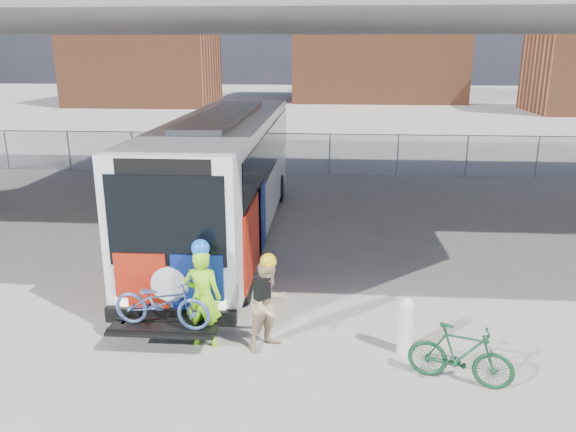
# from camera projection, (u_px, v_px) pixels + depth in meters

# --- Properties ---
(ground) EXTENTS (160.00, 160.00, 0.00)m
(ground) POSITION_uv_depth(u_px,v_px,m) (287.00, 277.00, 13.85)
(ground) COLOR #9E9991
(ground) RESTS_ON ground
(bus) EXTENTS (2.67, 13.00, 3.69)m
(bus) POSITION_uv_depth(u_px,v_px,m) (225.00, 168.00, 16.15)
(bus) COLOR silver
(bus) RESTS_ON ground
(overpass) EXTENTS (40.00, 16.00, 7.95)m
(overpass) POSITION_uv_depth(u_px,v_px,m) (297.00, 7.00, 15.82)
(overpass) COLOR #605E59
(overpass) RESTS_ON ground
(chainlink_fence) EXTENTS (30.00, 0.06, 30.00)m
(chainlink_fence) POSITION_uv_depth(u_px,v_px,m) (307.00, 143.00, 24.92)
(chainlink_fence) COLOR gray
(chainlink_fence) RESTS_ON ground
(brick_buildings) EXTENTS (54.00, 22.00, 12.00)m
(brick_buildings) POSITION_uv_depth(u_px,v_px,m) (334.00, 50.00, 58.34)
(brick_buildings) COLOR brown
(brick_buildings) RESTS_ON ground
(bollard) EXTENTS (0.28, 0.28, 1.09)m
(bollard) POSITION_uv_depth(u_px,v_px,m) (406.00, 323.00, 10.23)
(bollard) COLOR white
(bollard) RESTS_ON ground
(cyclist_hivis) EXTENTS (0.73, 0.50, 2.11)m
(cyclist_hivis) POSITION_uv_depth(u_px,v_px,m) (203.00, 295.00, 10.38)
(cyclist_hivis) COLOR #93FF1A
(cyclist_hivis) RESTS_ON ground
(cyclist_tan) EXTENTS (1.04, 1.04, 1.87)m
(cyclist_tan) POSITION_uv_depth(u_px,v_px,m) (269.00, 304.00, 10.32)
(cyclist_tan) COLOR tan
(cyclist_tan) RESTS_ON ground
(bike_parked) EXTENTS (1.79, 1.00, 1.04)m
(bike_parked) POSITION_uv_depth(u_px,v_px,m) (461.00, 355.00, 9.30)
(bike_parked) COLOR #154327
(bike_parked) RESTS_ON ground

